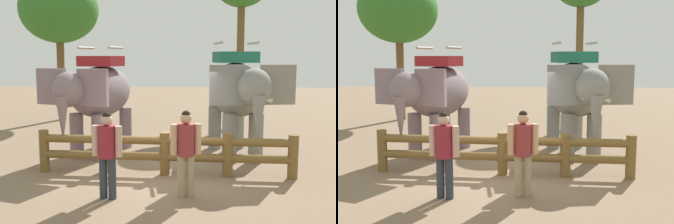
{
  "view_description": "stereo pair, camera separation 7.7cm",
  "coord_description": "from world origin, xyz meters",
  "views": [
    {
      "loc": [
        0.76,
        -9.56,
        2.86
      ],
      "look_at": [
        0.0,
        1.33,
        1.4
      ],
      "focal_mm": 44.04,
      "sensor_mm": 36.0,
      "label": 1
    },
    {
      "loc": [
        0.84,
        -9.55,
        2.86
      ],
      "look_at": [
        0.0,
        1.33,
        1.4
      ],
      "focal_mm": 44.04,
      "sensor_mm": 36.0,
      "label": 2
    }
  ],
  "objects": [
    {
      "name": "ground_plane",
      "position": [
        0.0,
        0.0,
        0.0
      ],
      "size": [
        60.0,
        60.0,
        0.0
      ],
      "primitive_type": "plane",
      "color": "#7E654D"
    },
    {
      "name": "tourist_woman_in_black",
      "position": [
        -1.02,
        -1.59,
        1.03
      ],
      "size": [
        0.62,
        0.39,
        1.78
      ],
      "color": "#2B303B",
      "rests_on": "ground"
    },
    {
      "name": "elephant_center",
      "position": [
        1.91,
        2.2,
        1.85
      ],
      "size": [
        2.31,
        3.92,
        3.3
      ],
      "color": "gray",
      "rests_on": "ground"
    },
    {
      "name": "log_fence",
      "position": [
        -0.0,
        0.2,
        0.6
      ],
      "size": [
        6.32,
        0.45,
        1.05
      ],
      "color": "brown",
      "rests_on": "ground"
    },
    {
      "name": "tree_back_center",
      "position": [
        -5.39,
        8.81,
        4.94
      ],
      "size": [
        3.51,
        3.51,
        6.46
      ],
      "color": "brown",
      "rests_on": "ground"
    },
    {
      "name": "tourist_man_in_blue",
      "position": [
        0.55,
        -1.34,
        1.04
      ],
      "size": [
        0.63,
        0.41,
        1.79
      ],
      "color": "#9A8865",
      "rests_on": "ground"
    },
    {
      "name": "elephant_near_left",
      "position": [
        -2.12,
        2.24,
        1.78
      ],
      "size": [
        2.47,
        3.78,
        3.16
      ],
      "color": "slate",
      "rests_on": "ground"
    }
  ]
}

